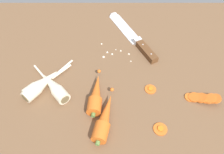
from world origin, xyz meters
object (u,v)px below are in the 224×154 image
at_px(carrot_slice_stray_near, 160,129).
at_px(carrot_slice_stray_mid, 150,89).
at_px(whole_carrot_second, 104,118).
at_px(parsnip_front, 42,84).
at_px(whole_carrot, 96,95).
at_px(chefs_knife, 130,33).
at_px(carrot_slice_stack, 203,98).
at_px(parsnip_mid_right, 41,84).
at_px(parsnip_mid_left, 54,87).

xyz_separation_m(carrot_slice_stray_near, carrot_slice_stray_mid, (-0.01, 0.14, 0.00)).
xyz_separation_m(whole_carrot_second, parsnip_front, (-0.20, 0.12, -0.00)).
bearing_deg(carrot_slice_stray_mid, whole_carrot, -168.58).
xyz_separation_m(chefs_knife, carrot_slice_stack, (0.20, -0.32, 0.01)).
height_order(carrot_slice_stack, carrot_slice_stray_near, carrot_slice_stack).
relative_size(chefs_knife, carrot_slice_stray_near, 8.29).
xyz_separation_m(parsnip_mid_right, carrot_slice_stack, (0.50, -0.05, -0.01)).
relative_size(whole_carrot_second, parsnip_front, 1.02).
height_order(chefs_knife, whole_carrot_second, whole_carrot_second).
distance_m(whole_carrot_second, parsnip_mid_right, 0.24).
xyz_separation_m(parsnip_mid_left, carrot_slice_stray_mid, (0.30, 0.00, -0.02)).
bearing_deg(parsnip_front, carrot_slice_stray_mid, -1.14).
height_order(chefs_knife, carrot_slice_stack, carrot_slice_stack).
relative_size(chefs_knife, whole_carrot_second, 1.77).
bearing_deg(whole_carrot_second, carrot_slice_stack, 14.07).
bearing_deg(whole_carrot_second, parsnip_mid_right, 149.04).
height_order(parsnip_front, carrot_slice_stray_mid, parsnip_front).
bearing_deg(whole_carrot, parsnip_front, 166.49).
height_order(chefs_knife, parsnip_mid_left, parsnip_mid_left).
bearing_deg(parsnip_mid_left, carrot_slice_stray_mid, 0.67).
height_order(parsnip_mid_right, carrot_slice_stray_mid, parsnip_mid_right).
relative_size(parsnip_front, carrot_slice_stray_mid, 4.91).
height_order(carrot_slice_stack, carrot_slice_stray_mid, carrot_slice_stack).
relative_size(whole_carrot, parsnip_front, 0.99).
relative_size(chefs_knife, whole_carrot, 1.83).
distance_m(chefs_knife, parsnip_front, 0.40).
distance_m(parsnip_front, carrot_slice_stray_mid, 0.35).
xyz_separation_m(parsnip_mid_left, parsnip_mid_right, (-0.04, 0.01, 0.00)).
bearing_deg(carrot_slice_stray_mid, whole_carrot_second, -141.32).
distance_m(whole_carrot, carrot_slice_stack, 0.33).
distance_m(whole_carrot, carrot_slice_stray_near, 0.21).
height_order(whole_carrot_second, parsnip_mid_left, whole_carrot_second).
relative_size(whole_carrot, carrot_slice_stray_near, 4.52).
xyz_separation_m(parsnip_front, carrot_slice_stray_near, (0.36, -0.15, -0.02)).
distance_m(parsnip_mid_left, carrot_slice_stray_near, 0.34).
height_order(whole_carrot, parsnip_mid_right, whole_carrot).
bearing_deg(whole_carrot, parsnip_mid_left, 166.78).
xyz_separation_m(whole_carrot, parsnip_mid_left, (-0.13, 0.03, -0.00)).
xyz_separation_m(parsnip_front, carrot_slice_stack, (0.50, -0.05, -0.01)).
distance_m(whole_carrot, parsnip_front, 0.18).
distance_m(parsnip_front, carrot_slice_stack, 0.50).
relative_size(parsnip_front, parsnip_mid_left, 1.09).
distance_m(parsnip_mid_right, carrot_slice_stack, 0.50).
relative_size(whole_carrot_second, parsnip_mid_left, 1.11).
bearing_deg(chefs_knife, parsnip_mid_right, -137.80).
bearing_deg(parsnip_front, whole_carrot, -13.51).
bearing_deg(parsnip_mid_left, whole_carrot_second, -34.77).
height_order(parsnip_mid_right, carrot_slice_stack, parsnip_mid_right).
distance_m(whole_carrot_second, carrot_slice_stray_near, 0.16).
xyz_separation_m(parsnip_front, parsnip_mid_right, (-0.00, -0.00, 0.00)).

